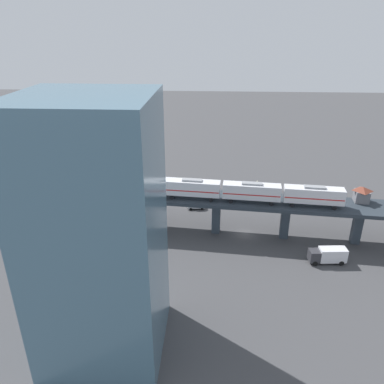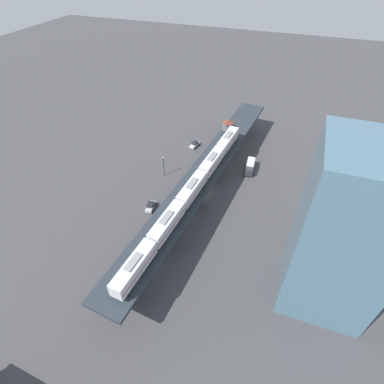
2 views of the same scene
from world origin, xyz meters
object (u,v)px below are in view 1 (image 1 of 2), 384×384
at_px(street_car_silver, 196,205).
at_px(delivery_truck, 328,255).
at_px(signal_hut, 362,194).
at_px(office_tower, 98,236).
at_px(subway_train, 192,188).
at_px(street_car_white, 335,210).
at_px(street_lamp, 257,191).

distance_m(street_car_silver, delivery_truck, 35.01).
xyz_separation_m(signal_hut, office_tower, (-32.69, 46.21, 7.54)).
distance_m(subway_train, street_car_silver, 16.14).
relative_size(signal_hut, street_car_white, 0.75).
bearing_deg(street_car_white, subway_train, 108.51).
height_order(street_lamp, office_tower, office_tower).
height_order(subway_train, street_car_silver, subway_train).
relative_size(subway_train, delivery_truck, 8.48).
relative_size(street_lamp, office_tower, 0.19).
bearing_deg(delivery_truck, subway_train, 70.00).
bearing_deg(subway_train, street_car_white, -71.49).
height_order(street_car_silver, street_car_white, same).
bearing_deg(office_tower, street_car_silver, -13.52).
distance_m(subway_train, office_tower, 34.56).
relative_size(subway_train, street_lamp, 8.99).
xyz_separation_m(street_car_white, delivery_truck, (-21.62, 7.60, 0.82)).
xyz_separation_m(signal_hut, street_car_silver, (12.03, 35.46, -9.52)).
bearing_deg(subway_train, signal_hut, -89.32).
bearing_deg(signal_hut, street_car_silver, 71.27).
bearing_deg(office_tower, subway_train, -17.81).
bearing_deg(street_car_silver, street_car_white, -91.27).
distance_m(signal_hut, street_lamp, 25.70).
relative_size(street_car_white, delivery_truck, 0.63).
bearing_deg(street_car_white, street_lamp, 79.91).
height_order(street_car_white, office_tower, office_tower).
relative_size(signal_hut, street_lamp, 0.51).
bearing_deg(office_tower, signal_hut, -54.73).
bearing_deg(signal_hut, street_car_white, 4.83).
height_order(subway_train, delivery_truck, subway_train).
height_order(street_car_white, delivery_truck, delivery_truck).
bearing_deg(subway_train, street_car_silver, -1.79).
bearing_deg(signal_hut, delivery_truck, 140.47).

